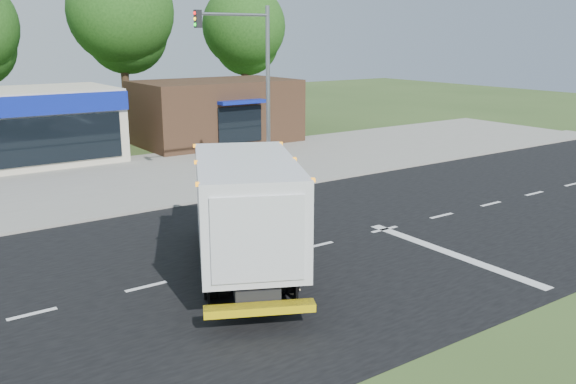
% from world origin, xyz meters
% --- Properties ---
extents(ground, '(120.00, 120.00, 0.00)m').
position_xyz_m(ground, '(0.00, 0.00, 0.00)').
color(ground, '#385123').
rests_on(ground, ground).
extents(road_asphalt, '(60.00, 14.00, 0.02)m').
position_xyz_m(road_asphalt, '(0.00, 0.00, 0.00)').
color(road_asphalt, black).
rests_on(road_asphalt, ground).
extents(sidewalk, '(60.00, 2.40, 0.12)m').
position_xyz_m(sidewalk, '(0.00, 8.20, 0.06)').
color(sidewalk, gray).
rests_on(sidewalk, ground).
extents(parking_apron, '(60.00, 9.00, 0.02)m').
position_xyz_m(parking_apron, '(0.00, 14.00, 0.01)').
color(parking_apron, gray).
rests_on(parking_apron, ground).
extents(lane_markings, '(55.20, 7.00, 0.01)m').
position_xyz_m(lane_markings, '(1.35, -1.35, 0.02)').
color(lane_markings, silver).
rests_on(lane_markings, road_asphalt).
extents(ems_box_truck, '(5.71, 8.32, 3.56)m').
position_xyz_m(ems_box_truck, '(-3.18, -0.61, 2.05)').
color(ems_box_truck, black).
rests_on(ems_box_truck, ground).
extents(emergency_worker, '(0.76, 0.69, 1.85)m').
position_xyz_m(emergency_worker, '(-2.82, -2.62, 0.91)').
color(emergency_worker, '#C9B286').
rests_on(emergency_worker, ground).
extents(brown_storefront, '(10.00, 6.70, 4.00)m').
position_xyz_m(brown_storefront, '(7.00, 19.98, 2.00)').
color(brown_storefront, '#382316').
rests_on(brown_storefront, ground).
extents(traffic_signal_pole, '(3.51, 0.25, 8.00)m').
position_xyz_m(traffic_signal_pole, '(2.35, 7.60, 4.92)').
color(traffic_signal_pole, gray).
rests_on(traffic_signal_pole, ground).
extents(background_trees, '(36.77, 7.39, 12.10)m').
position_xyz_m(background_trees, '(-0.85, 28.16, 7.38)').
color(background_trees, '#332114').
rests_on(background_trees, ground).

